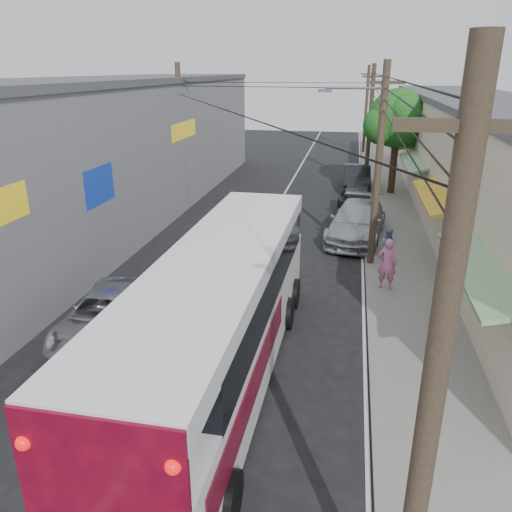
{
  "coord_description": "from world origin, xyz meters",
  "views": [
    {
      "loc": [
        4.15,
        -6.86,
        7.68
      ],
      "look_at": [
        1.11,
        9.09,
        1.56
      ],
      "focal_mm": 35.0,
      "sensor_mm": 36.0,
      "label": 1
    }
  ],
  "objects": [
    {
      "name": "parked_car_mid",
      "position": [
        4.6,
        20.1,
        0.78
      ],
      "size": [
        2.36,
        4.76,
        1.56
      ],
      "primitive_type": "imported",
      "rotation": [
        0.0,
        0.0,
        0.12
      ],
      "color": "#26252A",
      "rests_on": "ground"
    },
    {
      "name": "pedestrian_far",
      "position": [
        5.84,
        13.18,
        0.86
      ],
      "size": [
        0.87,
        0.78,
        1.48
      ],
      "primitive_type": "imported",
      "rotation": [
        0.0,
        0.0,
        2.78
      ],
      "color": "#8298BD",
      "rests_on": "sidewalk"
    },
    {
      "name": "sidewalk",
      "position": [
        6.5,
        20.0,
        0.06
      ],
      "size": [
        3.0,
        80.0,
        0.12
      ],
      "primitive_type": "cube",
      "color": "slate",
      "rests_on": "ground"
    },
    {
      "name": "coach_bus",
      "position": [
        1.2,
        4.1,
        1.84
      ],
      "size": [
        2.97,
        12.38,
        3.55
      ],
      "rotation": [
        0.0,
        0.0,
        -0.01
      ],
      "color": "white",
      "rests_on": "ground"
    },
    {
      "name": "ground",
      "position": [
        0.0,
        0.0,
        0.0
      ],
      "size": [
        120.0,
        120.0,
        0.0
      ],
      "primitive_type": "plane",
      "color": "black",
      "rests_on": "ground"
    },
    {
      "name": "building_right",
      "position": [
        10.99,
        22.0,
        3.15
      ],
      "size": [
        7.09,
        40.0,
        6.25
      ],
      "color": "beige",
      "rests_on": "ground"
    },
    {
      "name": "utility_poles",
      "position": [
        3.13,
        20.33,
        4.13
      ],
      "size": [
        11.8,
        45.28,
        8.0
      ],
      "color": "#473828",
      "rests_on": "ground"
    },
    {
      "name": "parked_car_far",
      "position": [
        4.6,
        27.0,
        0.8
      ],
      "size": [
        1.81,
        4.9,
        1.6
      ],
      "primitive_type": "imported",
      "rotation": [
        0.0,
        0.0,
        0.02
      ],
      "color": "black",
      "rests_on": "ground"
    },
    {
      "name": "building_left",
      "position": [
        -8.5,
        18.0,
        3.65
      ],
      "size": [
        7.2,
        36.0,
        7.25
      ],
      "color": "slate",
      "rests_on": "ground"
    },
    {
      "name": "pedestrian_near",
      "position": [
        5.67,
        10.48,
        1.07
      ],
      "size": [
        0.72,
        0.5,
        1.9
      ],
      "primitive_type": "imported",
      "rotation": [
        0.0,
        0.0,
        3.08
      ],
      "color": "#D06EA0",
      "rests_on": "sidewalk"
    },
    {
      "name": "parked_suv",
      "position": [
        4.6,
        16.42,
        0.85
      ],
      "size": [
        3.13,
        6.11,
        1.7
      ],
      "primitive_type": "imported",
      "rotation": [
        0.0,
        0.0,
        -0.13
      ],
      "color": "#A6A7AF",
      "rests_on": "ground"
    },
    {
      "name": "jeepney",
      "position": [
        -2.81,
        5.6,
        0.68
      ],
      "size": [
        2.62,
        5.05,
        1.36
      ],
      "primitive_type": "imported",
      "rotation": [
        0.0,
        0.0,
        0.07
      ],
      "color": "silver",
      "rests_on": "ground"
    },
    {
      "name": "street_tree",
      "position": [
        6.87,
        26.02,
        4.67
      ],
      "size": [
        4.4,
        4.0,
        6.6
      ],
      "color": "#3F2B19",
      "rests_on": "ground"
    }
  ]
}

